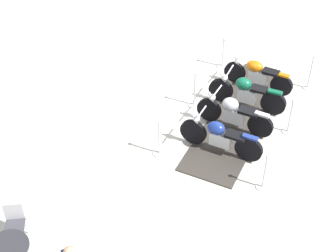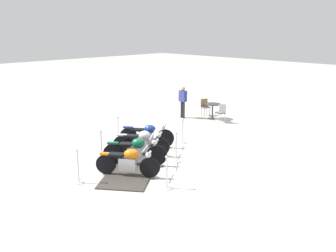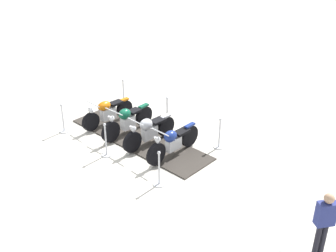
{
  "view_description": "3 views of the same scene",
  "coord_description": "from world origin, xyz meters",
  "px_view_note": "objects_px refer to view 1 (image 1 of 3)",
  "views": [
    {
      "loc": [
        -8.58,
        6.69,
        8.67
      ],
      "look_at": [
        -0.12,
        2.28,
        0.68
      ],
      "focal_mm": 53.48,
      "sensor_mm": 36.0,
      "label": 1
    },
    {
      "loc": [
        9.6,
        -8.07,
        4.6
      ],
      "look_at": [
        -0.08,
        1.57,
        0.95
      ],
      "focal_mm": 39.67,
      "sensor_mm": 36.0,
      "label": 2
    },
    {
      "loc": [
        1.18,
        11.94,
        6.81
      ],
      "look_at": [
        -0.77,
        1.08,
        0.97
      ],
      "focal_mm": 44.98,
      "sensor_mm": 36.0,
      "label": 3
    }
  ],
  "objects_px": {
    "motorcycle_copper": "(257,74)",
    "cafe_chair_near_table": "(15,221)",
    "motorcycle_forest": "(246,92)",
    "stanchion_left_rear": "(264,177)",
    "stanchion_left_mid": "(290,121)",
    "motorcycle_chrome": "(234,113)",
    "stanchion_right_mid": "(195,95)",
    "stanchion_left_front": "(310,77)",
    "motorcycle_navy": "(220,136)",
    "stanchion_right_front": "(223,58)",
    "stanchion_right_rear": "(159,144)"
  },
  "relations": [
    {
      "from": "motorcycle_copper",
      "to": "cafe_chair_near_table",
      "type": "relative_size",
      "value": 1.91
    },
    {
      "from": "motorcycle_forest",
      "to": "stanchion_left_rear",
      "type": "distance_m",
      "value": 3.07
    },
    {
      "from": "stanchion_left_rear",
      "to": "stanchion_left_mid",
      "type": "height_order",
      "value": "stanchion_left_mid"
    },
    {
      "from": "motorcycle_chrome",
      "to": "stanchion_right_mid",
      "type": "xyz_separation_m",
      "value": [
        1.36,
        0.39,
        -0.19
      ]
    },
    {
      "from": "motorcycle_forest",
      "to": "cafe_chair_near_table",
      "type": "xyz_separation_m",
      "value": [
        -1.55,
        6.82,
        0.02
      ]
    },
    {
      "from": "stanchion_left_front",
      "to": "cafe_chair_near_table",
      "type": "distance_m",
      "value": 9.15
    },
    {
      "from": "motorcycle_copper",
      "to": "stanchion_left_mid",
      "type": "distance_m",
      "value": 2.06
    },
    {
      "from": "motorcycle_chrome",
      "to": "motorcycle_navy",
      "type": "relative_size",
      "value": 0.99
    },
    {
      "from": "stanchion_left_rear",
      "to": "stanchion_left_front",
      "type": "xyz_separation_m",
      "value": [
        2.68,
        -3.56,
        0.06
      ]
    },
    {
      "from": "motorcycle_forest",
      "to": "motorcycle_chrome",
      "type": "xyz_separation_m",
      "value": [
        -0.61,
        0.81,
        0.0
      ]
    },
    {
      "from": "stanchion_right_front",
      "to": "motorcycle_navy",
      "type": "bearing_deg",
      "value": 146.37
    },
    {
      "from": "motorcycle_navy",
      "to": "stanchion_left_rear",
      "type": "distance_m",
      "value": 1.56
    },
    {
      "from": "motorcycle_chrome",
      "to": "stanchion_left_rear",
      "type": "bearing_deg",
      "value": 130.77
    },
    {
      "from": "stanchion_left_mid",
      "to": "stanchion_left_rear",
      "type": "bearing_deg",
      "value": 126.9
    },
    {
      "from": "motorcycle_navy",
      "to": "cafe_chair_near_table",
      "type": "distance_m",
      "value": 5.21
    },
    {
      "from": "stanchion_right_mid",
      "to": "stanchion_left_mid",
      "type": "xyz_separation_m",
      "value": [
        -2.17,
        -1.63,
        0.02
      ]
    },
    {
      "from": "stanchion_right_front",
      "to": "cafe_chair_near_table",
      "type": "height_order",
      "value": "stanchion_right_front"
    },
    {
      "from": "stanchion_left_rear",
      "to": "stanchion_right_mid",
      "type": "height_order",
      "value": "stanchion_right_mid"
    },
    {
      "from": "stanchion_right_rear",
      "to": "stanchion_left_front",
      "type": "xyz_separation_m",
      "value": [
        0.51,
        -5.19,
        0.07
      ]
    },
    {
      "from": "motorcycle_copper",
      "to": "motorcycle_navy",
      "type": "distance_m",
      "value": 3.05
    },
    {
      "from": "motorcycle_navy",
      "to": "cafe_chair_near_table",
      "type": "height_order",
      "value": "motorcycle_navy"
    },
    {
      "from": "stanchion_left_rear",
      "to": "stanchion_right_rear",
      "type": "bearing_deg",
      "value": 36.9
    },
    {
      "from": "stanchion_right_rear",
      "to": "cafe_chair_near_table",
      "type": "distance_m",
      "value": 3.96
    },
    {
      "from": "motorcycle_forest",
      "to": "stanchion_right_mid",
      "type": "height_order",
      "value": "stanchion_right_mid"
    },
    {
      "from": "stanchion_right_rear",
      "to": "motorcycle_forest",
      "type": "bearing_deg",
      "value": -78.93
    },
    {
      "from": "cafe_chair_near_table",
      "to": "stanchion_left_mid",
      "type": "bearing_deg",
      "value": 112.0
    },
    {
      "from": "stanchion_right_rear",
      "to": "stanchion_right_mid",
      "type": "relative_size",
      "value": 0.96
    },
    {
      "from": "motorcycle_chrome",
      "to": "cafe_chair_near_table",
      "type": "distance_m",
      "value": 6.08
    },
    {
      "from": "motorcycle_forest",
      "to": "stanchion_left_mid",
      "type": "xyz_separation_m",
      "value": [
        -1.41,
        -0.43,
        -0.16
      ]
    },
    {
      "from": "motorcycle_chrome",
      "to": "stanchion_right_front",
      "type": "height_order",
      "value": "motorcycle_chrome"
    },
    {
      "from": "motorcycle_forest",
      "to": "stanchion_right_rear",
      "type": "distance_m",
      "value": 3.05
    },
    {
      "from": "motorcycle_navy",
      "to": "cafe_chair_near_table",
      "type": "relative_size",
      "value": 1.94
    },
    {
      "from": "motorcycle_navy",
      "to": "stanchion_right_front",
      "type": "distance_m",
      "value": 3.98
    },
    {
      "from": "motorcycle_forest",
      "to": "stanchion_right_rear",
      "type": "bearing_deg",
      "value": 62.49
    },
    {
      "from": "stanchion_right_front",
      "to": "stanchion_left_front",
      "type": "distance_m",
      "value": 2.71
    },
    {
      "from": "motorcycle_copper",
      "to": "motorcycle_navy",
      "type": "bearing_deg",
      "value": 92.83
    },
    {
      "from": "motorcycle_navy",
      "to": "stanchion_right_mid",
      "type": "xyz_separation_m",
      "value": [
        1.97,
        -0.42,
        -0.18
      ]
    },
    {
      "from": "motorcycle_copper",
      "to": "stanchion_right_mid",
      "type": "xyz_separation_m",
      "value": [
        0.14,
        2.01,
        -0.16
      ]
    },
    {
      "from": "motorcycle_chrome",
      "to": "stanchion_right_mid",
      "type": "relative_size",
      "value": 1.65
    },
    {
      "from": "motorcycle_copper",
      "to": "cafe_chair_near_table",
      "type": "bearing_deg",
      "value": 71.7
    },
    {
      "from": "stanchion_left_front",
      "to": "motorcycle_navy",
      "type": "bearing_deg",
      "value": 106.68
    },
    {
      "from": "stanchion_right_front",
      "to": "stanchion_left_rear",
      "type": "distance_m",
      "value": 5.22
    },
    {
      "from": "motorcycle_navy",
      "to": "stanchion_left_mid",
      "type": "height_order",
      "value": "stanchion_left_mid"
    },
    {
      "from": "stanchion_left_mid",
      "to": "cafe_chair_near_table",
      "type": "relative_size",
      "value": 1.14
    },
    {
      "from": "stanchion_right_front",
      "to": "stanchion_right_rear",
      "type": "distance_m",
      "value": 4.46
    },
    {
      "from": "motorcycle_copper",
      "to": "stanchion_left_mid",
      "type": "bearing_deg",
      "value": 135.03
    },
    {
      "from": "stanchion_right_front",
      "to": "stanchion_left_front",
      "type": "relative_size",
      "value": 0.93
    },
    {
      "from": "motorcycle_forest",
      "to": "motorcycle_navy",
      "type": "relative_size",
      "value": 0.99
    },
    {
      "from": "stanchion_left_front",
      "to": "motorcycle_copper",
      "type": "bearing_deg",
      "value": 63.87
    },
    {
      "from": "motorcycle_forest",
      "to": "stanchion_right_front",
      "type": "bearing_deg",
      "value": -54.12
    }
  ]
}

